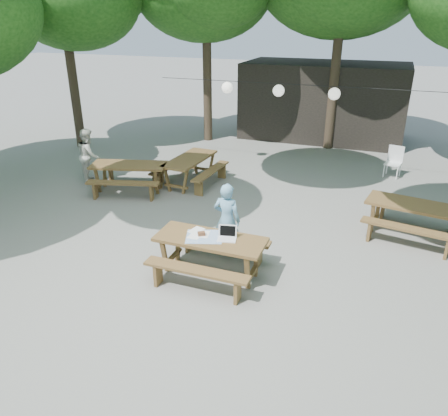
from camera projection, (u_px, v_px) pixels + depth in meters
ground at (207, 263)px, 8.51m from camera, size 80.00×80.00×0.00m
pavilion at (324, 101)px, 16.76m from camera, size 6.00×3.00×2.80m
main_picnic_table at (211, 255)px, 8.01m from camera, size 2.00×1.58×0.75m
picnic_table_nw at (130, 177)px, 11.89m from camera, size 2.26×2.04×0.75m
picnic_table_ne at (413, 220)px, 9.40m from camera, size 2.14×1.88×0.75m
picnic_table_far_w at (190, 170)px, 12.39m from camera, size 1.69×2.04×0.75m
woman at (227, 220)px, 8.54m from camera, size 0.57×0.39×1.51m
second_person at (89, 155)px, 12.43m from camera, size 0.90×0.94×1.53m
plastic_chair at (392, 168)px, 12.96m from camera, size 0.52×0.52×0.90m
laptop at (227, 235)px, 7.82m from camera, size 0.38×0.33×0.24m
tabletop_clutter at (203, 236)px, 7.91m from camera, size 0.79×0.73×0.08m
paper_lanterns at (279, 91)px, 12.73m from camera, size 9.00×0.34×0.38m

